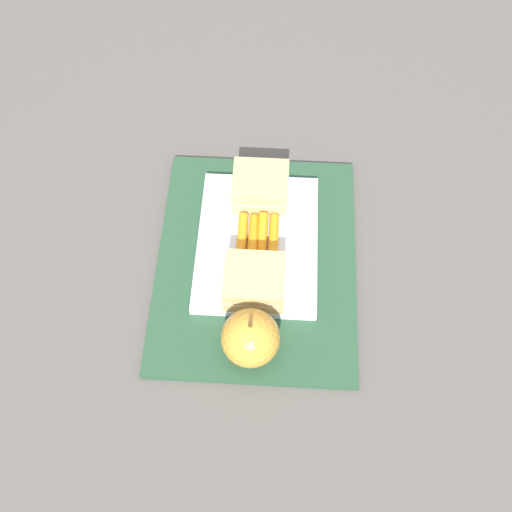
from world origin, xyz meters
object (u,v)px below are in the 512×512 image
object	(u,v)px
sandwich_half_left	(260,187)
apple	(247,338)
food_tray	(257,243)
sandwich_half_right	(254,282)
carrot_sticks_bundle	(258,238)

from	to	relation	value
sandwich_half_left	apple	distance (m)	0.24
sandwich_half_left	apple	size ratio (longest dim) A/B	0.93
food_tray	sandwich_half_left	world-z (taller)	sandwich_half_left
food_tray	sandwich_half_right	world-z (taller)	sandwich_half_right
food_tray	apple	distance (m)	0.16
sandwich_half_right	apple	size ratio (longest dim) A/B	0.93
food_tray	sandwich_half_right	bearing A→B (deg)	0.00
sandwich_half_right	apple	world-z (taller)	apple
food_tray	sandwich_half_left	size ratio (longest dim) A/B	2.88
apple	food_tray	bearing A→B (deg)	178.23
sandwich_half_left	sandwich_half_right	distance (m)	0.16
food_tray	sandwich_half_left	xyz separation A→B (m)	(-0.08, 0.00, 0.03)
food_tray	apple	size ratio (longest dim) A/B	2.66
carrot_sticks_bundle	apple	size ratio (longest dim) A/B	0.91
carrot_sticks_bundle	sandwich_half_right	bearing A→B (deg)	-0.14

